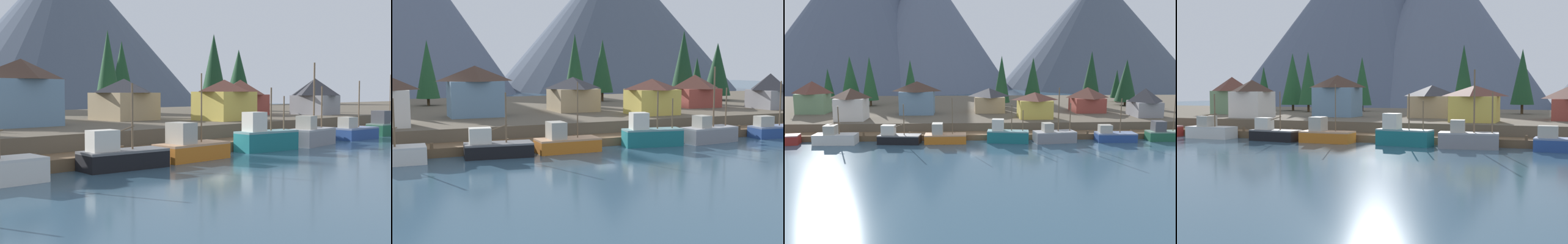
% 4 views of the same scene
% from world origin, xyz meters
% --- Properties ---
extents(ground_plane, '(400.00, 400.00, 1.00)m').
position_xyz_m(ground_plane, '(0.00, 20.00, -0.50)').
color(ground_plane, '#335166').
extents(dock, '(80.00, 4.00, 1.60)m').
position_xyz_m(dock, '(0.00, 1.99, 0.50)').
color(dock, brown).
rests_on(dock, ground_plane).
extents(shoreline_bank, '(400.00, 56.00, 2.50)m').
position_xyz_m(shoreline_bank, '(0.00, 32.00, 1.25)').
color(shoreline_bank, brown).
rests_on(shoreline_bank, ground_plane).
extents(mountain_west_peak, '(109.62, 109.62, 73.82)m').
position_xyz_m(mountain_west_peak, '(-53.08, 136.58, 36.91)').
color(mountain_west_peak, '#4C566B').
rests_on(mountain_west_peak, ground_plane).
extents(mountain_central_peak, '(82.71, 82.71, 60.79)m').
position_xyz_m(mountain_central_peak, '(-19.80, 129.57, 30.39)').
color(mountain_central_peak, slate).
rests_on(mountain_central_peak, ground_plane).
extents(fishing_boat_white, '(7.17, 3.14, 6.50)m').
position_xyz_m(fishing_boat_white, '(-24.38, -1.72, 1.14)').
color(fishing_boat_white, silver).
rests_on(fishing_boat_white, ground_plane).
extents(fishing_boat_black, '(7.34, 3.46, 6.84)m').
position_xyz_m(fishing_boat_black, '(-13.70, -1.85, 1.04)').
color(fishing_boat_black, black).
rests_on(fishing_boat_black, ground_plane).
extents(fishing_boat_orange, '(7.12, 3.07, 7.85)m').
position_xyz_m(fishing_boat_orange, '(-5.80, -1.69, 1.11)').
color(fishing_boat_orange, '#CC6B1E').
rests_on(fishing_boat_orange, ground_plane).
extents(fishing_boat_teal, '(7.38, 3.41, 6.61)m').
position_xyz_m(fishing_boat_teal, '(5.03, -1.80, 1.38)').
color(fishing_boat_teal, '#196B70').
rests_on(fishing_boat_teal, ground_plane).
extents(fishing_boat_grey, '(7.41, 3.80, 9.53)m').
position_xyz_m(fishing_boat_grey, '(13.31, -2.08, 1.19)').
color(fishing_boat_grey, gray).
rests_on(fishing_boat_grey, ground_plane).
extents(fishing_boat_blue, '(6.90, 3.21, 7.60)m').
position_xyz_m(fishing_boat_blue, '(24.13, -1.74, 1.00)').
color(fishing_boat_blue, navy).
rests_on(fishing_boat_blue, ground_plane).
extents(house_blue, '(7.63, 5.39, 7.14)m').
position_xyz_m(house_blue, '(-12.39, 16.92, 6.14)').
color(house_blue, '#6689A8').
rests_on(house_blue, shoreline_bank).
extents(house_yellow, '(6.88, 5.91, 5.24)m').
position_xyz_m(house_yellow, '(12.15, 10.20, 5.17)').
color(house_yellow, gold).
rests_on(house_yellow, shoreline_bank).
extents(house_white, '(5.93, 5.65, 6.25)m').
position_xyz_m(house_white, '(-24.43, 9.24, 5.69)').
color(house_white, silver).
rests_on(house_white, shoreline_bank).
extents(house_green, '(6.68, 5.48, 7.08)m').
position_xyz_m(house_green, '(-35.66, 19.48, 6.12)').
color(house_green, '#6B8E66').
rests_on(house_green, shoreline_bank).
extents(house_tan, '(6.89, 7.30, 5.37)m').
position_xyz_m(house_tan, '(3.49, 19.99, 5.25)').
color(house_tan, tan).
rests_on(house_tan, shoreline_bank).
extents(conifer_near_left, '(4.13, 4.13, 11.70)m').
position_xyz_m(conifer_near_left, '(-16.74, 39.68, 9.00)').
color(conifer_near_left, '#4C3823').
rests_on(conifer_near_left, shoreline_bank).
extents(conifer_mid_left, '(5.16, 5.16, 12.71)m').
position_xyz_m(conifer_mid_left, '(-32.21, 37.07, 9.52)').
color(conifer_mid_left, '#4C3823').
rests_on(conifer_mid_left, shoreline_bank).
extents(conifer_mid_right, '(4.16, 4.16, 12.73)m').
position_xyz_m(conifer_mid_right, '(7.21, 28.63, 9.46)').
color(conifer_mid_right, '#4C3823').
rests_on(conifer_mid_right, shoreline_bank).
extents(conifer_back_left, '(4.43, 4.43, 12.38)m').
position_xyz_m(conifer_back_left, '(16.71, 37.73, 9.58)').
color(conifer_back_left, '#4C3823').
rests_on(conifer_back_left, shoreline_bank).
extents(conifer_centre, '(3.41, 3.41, 9.57)m').
position_xyz_m(conifer_centre, '(-36.25, 31.69, 7.81)').
color(conifer_centre, '#4C3823').
rests_on(conifer_centre, shoreline_bank).
extents(conifer_far_left, '(4.07, 4.07, 12.52)m').
position_xyz_m(conifer_far_left, '(-26.05, 32.57, 9.50)').
color(conifer_far_left, '#4C3823').
rests_on(conifer_far_left, shoreline_bank).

